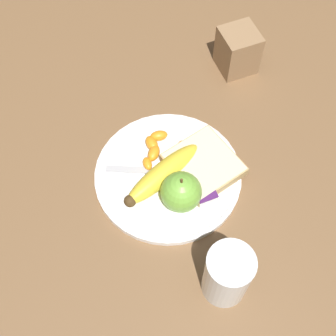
{
  "coord_description": "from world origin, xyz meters",
  "views": [
    {
      "loc": [
        -0.37,
        0.15,
        0.73
      ],
      "look_at": [
        0.0,
        0.0,
        0.03
      ],
      "focal_mm": 50.0,
      "sensor_mm": 36.0,
      "label": 1
    }
  ],
  "objects": [
    {
      "name": "ground_plane",
      "position": [
        0.0,
        0.0,
        0.0
      ],
      "size": [
        3.0,
        3.0,
        0.0
      ],
      "primitive_type": "plane",
      "color": "brown"
    },
    {
      "name": "plate",
      "position": [
        0.0,
        0.0,
        0.01
      ],
      "size": [
        0.26,
        0.26,
        0.01
      ],
      "color": "white",
      "rests_on": "ground_plane"
    },
    {
      "name": "juice_glass",
      "position": [
        -0.21,
        -0.01,
        0.05
      ],
      "size": [
        0.07,
        0.07,
        0.11
      ],
      "color": "silver",
      "rests_on": "ground_plane"
    },
    {
      "name": "apple",
      "position": [
        -0.06,
        0.0,
        0.05
      ],
      "size": [
        0.07,
        0.07,
        0.08
      ],
      "color": "#72B23D",
      "rests_on": "plate"
    },
    {
      "name": "banana",
      "position": [
        -0.01,
        0.01,
        0.03
      ],
      "size": [
        0.1,
        0.16,
        0.04
      ],
      "color": "yellow",
      "rests_on": "plate"
    },
    {
      "name": "bread_slice",
      "position": [
        -0.01,
        -0.06,
        0.02
      ],
      "size": [
        0.14,
        0.13,
        0.02
      ],
      "color": "tan",
      "rests_on": "plate"
    },
    {
      "name": "fork",
      "position": [
        0.0,
        0.0,
        0.01
      ],
      "size": [
        0.09,
        0.17,
        0.0
      ],
      "rotation": [
        0.0,
        0.0,
        10.56
      ],
      "color": "#B2B2B7",
      "rests_on": "plate"
    },
    {
      "name": "jam_packet",
      "position": [
        -0.06,
        -0.04,
        0.02
      ],
      "size": [
        0.04,
        0.03,
        0.02
      ],
      "color": "silver",
      "rests_on": "plate"
    },
    {
      "name": "orange_segment_0",
      "position": [
        0.07,
        -0.01,
        0.02
      ],
      "size": [
        0.02,
        0.03,
        0.02
      ],
      "color": "orange",
      "rests_on": "plate"
    },
    {
      "name": "orange_segment_1",
      "position": [
        0.06,
        0.01,
        0.02
      ],
      "size": [
        0.03,
        0.02,
        0.02
      ],
      "color": "orange",
      "rests_on": "plate"
    },
    {
      "name": "orange_segment_2",
      "position": [
        0.03,
        -0.05,
        0.02
      ],
      "size": [
        0.04,
        0.03,
        0.02
      ],
      "color": "orange",
      "rests_on": "plate"
    },
    {
      "name": "orange_segment_3",
      "position": [
        0.04,
        0.01,
        0.02
      ],
      "size": [
        0.04,
        0.04,
        0.02
      ],
      "color": "orange",
      "rests_on": "plate"
    },
    {
      "name": "orange_segment_4",
      "position": [
        0.03,
        0.03,
        0.02
      ],
      "size": [
        0.03,
        0.02,
        0.01
      ],
      "color": "orange",
      "rests_on": "plate"
    },
    {
      "name": "condiment_caddy",
      "position": [
        0.19,
        -0.22,
        0.04
      ],
      "size": [
        0.07,
        0.07,
        0.09
      ],
      "color": "#93704C",
      "rests_on": "ground_plane"
    }
  ]
}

